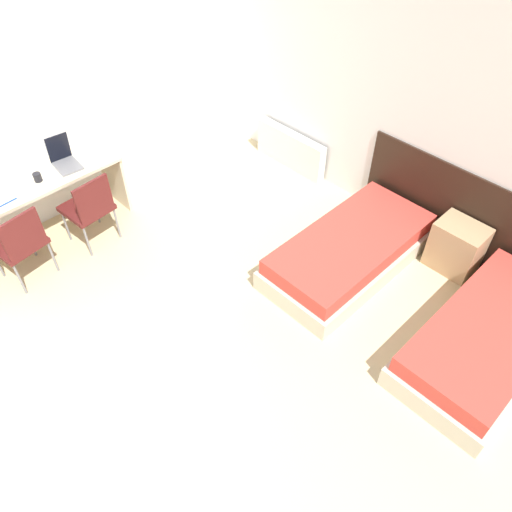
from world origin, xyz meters
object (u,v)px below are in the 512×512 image
(bed_near_window, at_px, (350,251))
(nightstand, at_px, (456,247))
(bed_near_door, at_px, (487,339))
(chair_near_notebook, at_px, (19,241))
(laptop, at_px, (64,159))
(chair_near_laptop, at_px, (89,206))

(bed_near_window, xyz_separation_m, nightstand, (0.76, 0.76, 0.08))
(bed_near_window, height_order, bed_near_door, same)
(chair_near_notebook, bearing_deg, laptop, 110.07)
(nightstand, height_order, laptop, laptop)
(nightstand, relative_size, chair_near_notebook, 0.63)
(nightstand, bearing_deg, laptop, -144.79)
(bed_near_window, xyz_separation_m, chair_near_laptop, (-2.15, -1.68, 0.30))
(chair_near_laptop, distance_m, chair_near_notebook, 0.76)
(bed_near_window, relative_size, nightstand, 3.46)
(chair_near_notebook, bearing_deg, chair_near_laptop, 81.53)
(nightstand, bearing_deg, bed_near_window, -135.06)
(chair_near_laptop, relative_size, laptop, 2.64)
(nightstand, bearing_deg, chair_near_laptop, -140.05)
(nightstand, distance_m, laptop, 4.15)
(bed_near_door, relative_size, nightstand, 3.46)
(bed_near_window, relative_size, bed_near_door, 1.00)
(chair_near_laptop, bearing_deg, nightstand, 35.03)
(bed_near_door, xyz_separation_m, chair_near_laptop, (-3.67, -1.68, 0.30))
(nightstand, height_order, chair_near_notebook, chair_near_notebook)
(bed_near_door, relative_size, laptop, 5.73)
(chair_near_laptop, height_order, chair_near_notebook, same)
(bed_near_window, bearing_deg, bed_near_door, 0.00)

